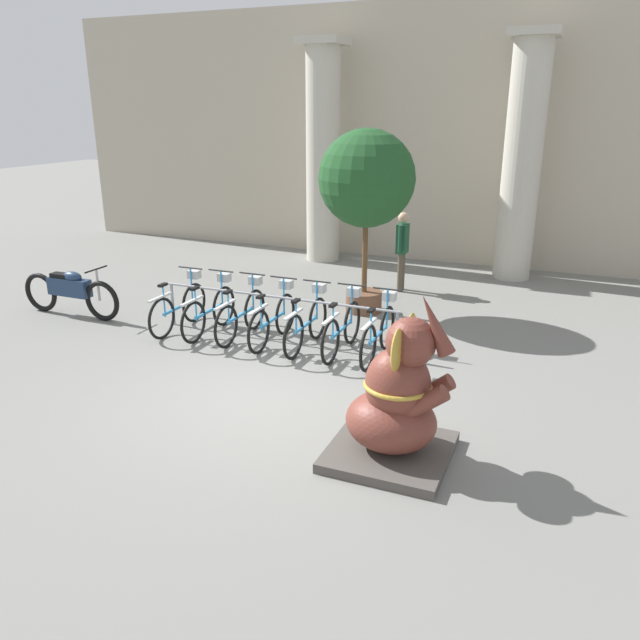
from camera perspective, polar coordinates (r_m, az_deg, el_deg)
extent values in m
plane|color=slate|center=(8.45, -4.99, -6.92)|extent=(60.00, 60.00, 0.00)
cube|color=#B2A893|center=(15.73, 9.85, 16.23)|extent=(20.00, 0.20, 6.00)
cylinder|color=#BCB7A8|center=(15.52, 0.27, 14.61)|extent=(0.81, 0.81, 5.00)
cube|color=#BCB7A8|center=(15.53, 0.28, 24.14)|extent=(1.01, 1.01, 0.16)
cylinder|color=#BCB7A8|center=(14.41, 17.98, 13.39)|extent=(0.81, 0.81, 5.00)
cube|color=#BCB7A8|center=(14.43, 19.10, 23.60)|extent=(1.01, 1.01, 0.16)
cylinder|color=gray|center=(11.27, -13.31, 1.40)|extent=(0.05, 0.05, 0.75)
cylinder|color=gray|center=(9.56, 7.02, -1.40)|extent=(0.05, 0.05, 0.75)
cylinder|color=gray|center=(10.13, -4.04, 2.12)|extent=(4.18, 0.04, 0.04)
torus|color=black|center=(11.36, -11.44, 1.57)|extent=(0.05, 0.71, 0.71)
torus|color=black|center=(10.63, -14.27, 0.13)|extent=(0.05, 0.71, 0.71)
cube|color=#338CC6|center=(10.98, -12.83, 1.12)|extent=(0.04, 0.85, 0.04)
cube|color=#BCBCBC|center=(10.52, -14.43, 2.03)|extent=(0.06, 0.59, 0.03)
cylinder|color=#338CC6|center=(10.63, -14.07, 1.65)|extent=(0.03, 0.03, 0.53)
cube|color=black|center=(10.55, -14.19, 3.13)|extent=(0.08, 0.18, 0.04)
cylinder|color=#338CC6|center=(11.24, -11.66, 3.08)|extent=(0.03, 0.03, 0.65)
cylinder|color=black|center=(11.16, -11.77, 4.68)|extent=(0.48, 0.03, 0.03)
cube|color=#BCBCBC|center=(11.27, -11.44, 4.11)|extent=(0.20, 0.16, 0.14)
torus|color=black|center=(11.08, -8.78, 1.27)|extent=(0.05, 0.71, 0.71)
torus|color=black|center=(10.32, -11.50, -0.22)|extent=(0.05, 0.71, 0.71)
cube|color=#338CC6|center=(10.68, -10.11, 0.80)|extent=(0.04, 0.85, 0.04)
cube|color=#BCBCBC|center=(10.21, -11.64, 1.73)|extent=(0.06, 0.59, 0.03)
cylinder|color=#338CC6|center=(10.32, -11.29, 1.34)|extent=(0.03, 0.03, 0.53)
cube|color=black|center=(10.24, -11.40, 2.86)|extent=(0.08, 0.18, 0.04)
cylinder|color=#338CC6|center=(10.95, -8.97, 2.82)|extent=(0.03, 0.03, 0.65)
cylinder|color=black|center=(10.87, -9.06, 4.46)|extent=(0.48, 0.03, 0.03)
cube|color=#BCBCBC|center=(10.98, -8.75, 3.88)|extent=(0.20, 0.16, 0.14)
torus|color=black|center=(10.81, -6.00, 0.95)|extent=(0.05, 0.71, 0.71)
torus|color=black|center=(10.03, -8.58, -0.61)|extent=(0.05, 0.71, 0.71)
cube|color=#338CC6|center=(10.40, -7.25, 0.46)|extent=(0.04, 0.85, 0.04)
cube|color=#BCBCBC|center=(9.92, -8.69, 1.40)|extent=(0.06, 0.59, 0.03)
cylinder|color=#338CC6|center=(10.03, -8.36, 1.00)|extent=(0.03, 0.03, 0.53)
cube|color=black|center=(9.95, -8.44, 2.56)|extent=(0.08, 0.18, 0.04)
cylinder|color=#338CC6|center=(10.68, -6.16, 2.54)|extent=(0.03, 0.03, 0.65)
cylinder|color=black|center=(10.60, -6.22, 4.22)|extent=(0.48, 0.03, 0.03)
cube|color=#BCBCBC|center=(10.72, -5.94, 3.62)|extent=(0.20, 0.16, 0.14)
torus|color=black|center=(10.53, -3.20, 0.54)|extent=(0.05, 0.71, 0.71)
torus|color=black|center=(9.73, -5.63, -1.10)|extent=(0.05, 0.71, 0.71)
cube|color=#338CC6|center=(10.11, -4.37, 0.02)|extent=(0.04, 0.85, 0.04)
cube|color=#BCBCBC|center=(9.61, -5.70, 0.96)|extent=(0.06, 0.59, 0.03)
cylinder|color=#338CC6|center=(9.73, -5.40, 0.55)|extent=(0.03, 0.03, 0.53)
cube|color=black|center=(9.64, -5.45, 2.16)|extent=(0.08, 0.18, 0.04)
cylinder|color=#338CC6|center=(10.40, -3.32, 2.16)|extent=(0.03, 0.03, 0.65)
cylinder|color=black|center=(10.31, -3.36, 3.89)|extent=(0.48, 0.03, 0.03)
cube|color=#BCBCBC|center=(10.44, -3.10, 3.28)|extent=(0.20, 0.16, 0.14)
torus|color=black|center=(10.30, -0.20, 0.14)|extent=(0.05, 0.71, 0.71)
torus|color=black|center=(9.48, -2.44, -1.58)|extent=(0.05, 0.71, 0.71)
cube|color=#338CC6|center=(9.87, -1.28, -0.41)|extent=(0.04, 0.85, 0.04)
cube|color=#BCBCBC|center=(9.36, -2.47, 0.53)|extent=(0.06, 0.59, 0.03)
cylinder|color=#338CC6|center=(9.48, -2.21, 0.12)|extent=(0.03, 0.03, 0.53)
cube|color=black|center=(9.39, -2.23, 1.76)|extent=(0.08, 0.18, 0.04)
cylinder|color=#338CC6|center=(10.17, -0.29, 1.80)|extent=(0.03, 0.03, 0.65)
cylinder|color=black|center=(10.08, -0.29, 3.56)|extent=(0.48, 0.03, 0.03)
cube|color=#BCBCBC|center=(10.20, -0.07, 2.94)|extent=(0.20, 0.16, 0.14)
torus|color=black|center=(10.11, 2.95, -0.25)|extent=(0.05, 0.71, 0.71)
torus|color=black|center=(9.28, 0.95, -2.04)|extent=(0.05, 0.71, 0.71)
cube|color=#338CC6|center=(9.68, 2.00, -0.83)|extent=(0.04, 0.85, 0.04)
cube|color=#BCBCBC|center=(9.15, 0.96, 0.11)|extent=(0.06, 0.59, 0.03)
cylinder|color=#338CC6|center=(9.27, 1.19, -0.31)|extent=(0.03, 0.03, 0.53)
cube|color=black|center=(9.18, 1.20, 1.37)|extent=(0.08, 0.18, 0.04)
cylinder|color=#338CC6|center=(9.98, 2.91, 1.43)|extent=(0.03, 0.03, 0.65)
cylinder|color=black|center=(9.88, 2.94, 3.22)|extent=(0.48, 0.03, 0.03)
cube|color=#BCBCBC|center=(10.01, 3.12, 2.60)|extent=(0.20, 0.16, 0.14)
torus|color=black|center=(9.93, 6.16, -0.71)|extent=(0.05, 0.71, 0.71)
torus|color=black|center=(9.07, 4.42, -2.59)|extent=(0.05, 0.71, 0.71)
cube|color=#338CC6|center=(9.48, 5.34, -1.33)|extent=(0.04, 0.85, 0.04)
cube|color=#BCBCBC|center=(8.95, 4.48, -0.39)|extent=(0.06, 0.59, 0.03)
cylinder|color=#338CC6|center=(9.07, 4.66, -0.81)|extent=(0.03, 0.03, 0.53)
cube|color=black|center=(8.98, 4.71, 0.90)|extent=(0.08, 0.18, 0.04)
cylinder|color=#338CC6|center=(9.79, 6.16, 1.00)|extent=(0.03, 0.03, 0.65)
cylinder|color=black|center=(9.69, 6.23, 2.82)|extent=(0.48, 0.03, 0.03)
cube|color=#BCBCBC|center=(9.83, 6.37, 2.18)|extent=(0.20, 0.16, 0.14)
cube|color=#4C4742|center=(7.09, 6.38, -11.88)|extent=(1.30, 1.30, 0.11)
ellipsoid|color=brown|center=(6.90, 6.50, -9.16)|extent=(1.00, 0.88, 0.65)
ellipsoid|color=brown|center=(6.69, 7.13, -5.90)|extent=(0.71, 0.65, 0.82)
sphere|color=brown|center=(6.47, 8.31, -2.03)|extent=(0.53, 0.53, 0.53)
ellipsoid|color=#B79333|center=(6.73, 8.30, -1.20)|extent=(0.08, 0.38, 0.45)
ellipsoid|color=#B79333|center=(6.25, 7.06, -2.75)|extent=(0.08, 0.38, 0.45)
cone|color=brown|center=(6.35, 10.46, -0.40)|extent=(0.45, 0.19, 0.67)
cylinder|color=brown|center=(6.79, 10.08, -6.49)|extent=(0.53, 0.18, 0.47)
cylinder|color=brown|center=(6.53, 9.49, -7.53)|extent=(0.53, 0.18, 0.47)
torus|color=#B79333|center=(6.69, 7.13, -5.90)|extent=(0.73, 0.73, 0.05)
torus|color=black|center=(11.84, -19.30, 1.66)|extent=(0.74, 0.09, 0.74)
torus|color=black|center=(12.83, -24.16, 2.34)|extent=(0.74, 0.09, 0.74)
cube|color=navy|center=(12.28, -21.93, 2.82)|extent=(0.87, 0.22, 0.32)
ellipsoid|color=navy|center=(12.16, -21.70, 3.68)|extent=(0.40, 0.20, 0.20)
cube|color=black|center=(12.36, -22.64, 3.78)|extent=(0.36, 0.18, 0.08)
cylinder|color=#99999E|center=(11.80, -19.63, 2.98)|extent=(0.04, 0.04, 0.56)
cylinder|color=black|center=(11.73, -19.79, 4.39)|extent=(0.03, 0.55, 0.03)
cylinder|color=brown|center=(13.24, 7.52, 4.48)|extent=(0.11, 0.11, 0.80)
cylinder|color=brown|center=(13.08, 7.32, 4.31)|extent=(0.11, 0.11, 0.80)
cube|color=#19472D|center=(13.00, 7.56, 7.39)|extent=(0.20, 0.32, 0.60)
sphere|color=tan|center=(12.92, 7.64, 9.26)|extent=(0.22, 0.22, 0.22)
cylinder|color=#19472D|center=(13.19, 7.80, 7.68)|extent=(0.07, 0.07, 0.54)
cylinder|color=#19472D|center=(12.81, 7.32, 7.37)|extent=(0.07, 0.07, 0.54)
cylinder|color=brown|center=(11.79, 4.02, 1.72)|extent=(0.68, 0.68, 0.39)
cylinder|color=brown|center=(11.56, 4.12, 5.93)|extent=(0.10, 0.10, 1.39)
sphere|color=#1E4C23|center=(11.33, 4.29, 12.78)|extent=(1.73, 1.73, 1.73)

